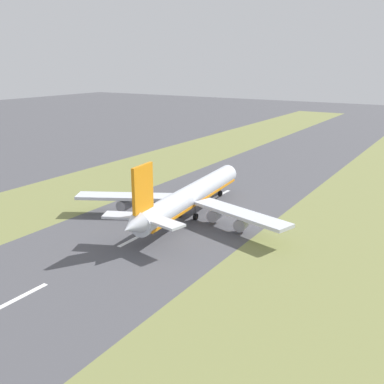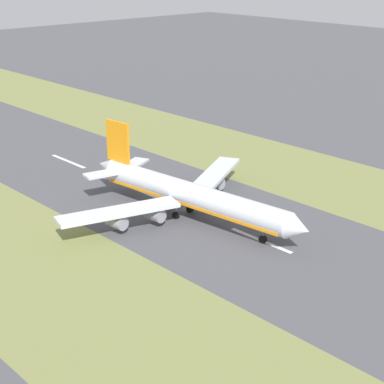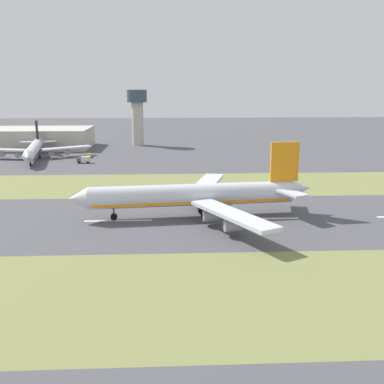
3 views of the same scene
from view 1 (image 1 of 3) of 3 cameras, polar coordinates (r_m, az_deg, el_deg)
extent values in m
plane|color=#4C4C51|center=(127.43, -2.37, -3.41)|extent=(800.00, 800.00, 0.00)
cube|color=olive|center=(156.01, -16.21, -0.36)|extent=(40.00, 600.00, 0.01)
cube|color=olive|center=(110.40, 17.55, -7.38)|extent=(40.00, 600.00, 0.01)
cube|color=silver|center=(91.55, -22.38, -12.98)|extent=(1.20, 18.00, 0.01)
cube|color=silver|center=(116.41, -6.41, -5.45)|extent=(1.20, 18.00, 0.01)
cube|color=silver|center=(148.06, 3.13, -0.60)|extent=(1.20, 18.00, 0.01)
cylinder|color=silver|center=(128.32, 0.00, -0.34)|extent=(11.59, 56.32, 6.00)
cone|color=silver|center=(155.38, 4.93, 2.54)|extent=(6.35, 5.56, 5.88)
cone|color=silver|center=(102.53, -7.62, -4.36)|extent=(5.68, 6.48, 5.10)
cube|color=orange|center=(128.80, 0.00, -1.05)|extent=(11.07, 54.06, 0.70)
cube|color=silver|center=(131.07, -8.29, -0.57)|extent=(28.46, 18.82, 0.90)
cube|color=silver|center=(115.81, 6.24, -2.77)|extent=(29.52, 13.87, 0.90)
cylinder|color=#93939E|center=(130.02, -4.34, -1.71)|extent=(3.67, 5.10, 3.20)
cylinder|color=#93939E|center=(131.84, -8.49, -1.59)|extent=(3.67, 5.10, 3.20)
cylinder|color=#93939E|center=(122.34, 2.98, -2.85)|extent=(3.67, 5.10, 3.20)
cylinder|color=#93939E|center=(116.22, 6.39, -3.98)|extent=(3.67, 5.10, 3.20)
cube|color=orange|center=(104.13, -6.27, 0.47)|extent=(1.60, 8.04, 11.00)
cube|color=silver|center=(109.28, -8.60, -2.97)|extent=(10.93, 8.06, 0.60)
cube|color=silver|center=(103.72, -3.56, -3.88)|extent=(10.71, 6.42, 0.60)
cylinder|color=#59595E|center=(148.03, 3.61, 0.40)|extent=(0.50, 0.50, 3.20)
cylinder|color=black|center=(148.47, 3.60, -0.20)|extent=(1.08, 1.88, 1.80)
cylinder|color=#59595E|center=(128.00, -1.64, -2.13)|extent=(0.50, 0.50, 3.20)
cylinder|color=black|center=(128.51, -1.63, -2.81)|extent=(1.08, 1.88, 1.80)
cylinder|color=#59595E|center=(125.79, 0.47, -2.46)|extent=(0.50, 0.50, 3.20)
cylinder|color=black|center=(126.32, 0.47, -3.14)|extent=(1.08, 1.88, 1.80)
camera|label=2|loc=(214.73, 43.13, 17.17)|focal=60.00mm
camera|label=3|loc=(214.35, -27.96, 12.36)|focal=42.00mm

